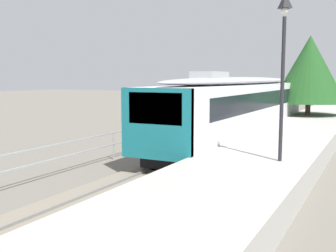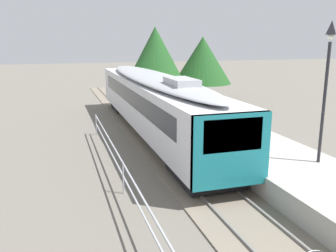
# 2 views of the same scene
# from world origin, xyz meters

# --- Properties ---
(ground_plane) EXTENTS (160.00, 160.00, 0.00)m
(ground_plane) POSITION_xyz_m (-3.00, 22.00, 0.00)
(ground_plane) COLOR #6B665B
(track_rails) EXTENTS (3.20, 60.00, 0.14)m
(track_rails) POSITION_xyz_m (0.00, 22.00, 0.03)
(track_rails) COLOR slate
(track_rails) RESTS_ON ground
(commuter_train) EXTENTS (2.82, 20.72, 3.74)m
(commuter_train) POSITION_xyz_m (0.00, 29.09, 2.15)
(commuter_train) COLOR silver
(commuter_train) RESTS_ON track_rails
(station_platform) EXTENTS (3.90, 60.00, 0.90)m
(station_platform) POSITION_xyz_m (3.25, 22.00, 0.45)
(station_platform) COLOR #A8A59E
(station_platform) RESTS_ON ground
(platform_lamp_mid_platform) EXTENTS (0.34, 0.34, 5.35)m
(platform_lamp_mid_platform) POSITION_xyz_m (4.20, 19.70, 4.62)
(platform_lamp_mid_platform) COLOR #232328
(platform_lamp_mid_platform) RESTS_ON station_platform
(tree_behind_station_far) EXTENTS (5.20, 5.20, 6.62)m
(tree_behind_station_far) POSITION_xyz_m (2.41, 37.35, 4.20)
(tree_behind_station_far) COLOR brown
(tree_behind_station_far) RESTS_ON ground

